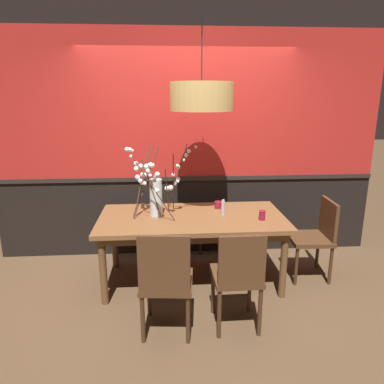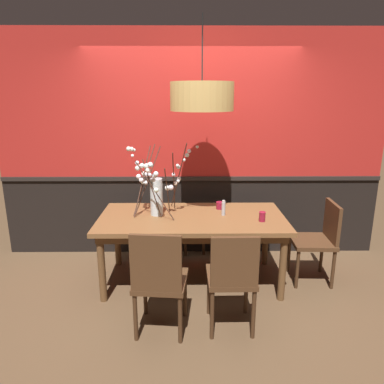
# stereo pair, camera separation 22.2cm
# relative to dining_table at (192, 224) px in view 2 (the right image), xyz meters

# --- Properties ---
(ground_plane) EXTENTS (24.00, 24.00, 0.00)m
(ground_plane) POSITION_rel_dining_table_xyz_m (0.00, 0.00, -0.66)
(ground_plane) COLOR brown
(back_wall) EXTENTS (4.66, 0.14, 2.71)m
(back_wall) POSITION_rel_dining_table_xyz_m (0.00, 0.81, 0.69)
(back_wall) COLOR black
(back_wall) RESTS_ON ground
(dining_table) EXTENTS (1.94, 0.97, 0.74)m
(dining_table) POSITION_rel_dining_table_xyz_m (0.00, 0.00, 0.00)
(dining_table) COLOR brown
(dining_table) RESTS_ON ground
(chair_near_side_left) EXTENTS (0.47, 0.48, 0.95)m
(chair_near_side_left) POSITION_rel_dining_table_xyz_m (-0.28, -0.90, -0.14)
(chair_near_side_left) COLOR #4C301C
(chair_near_side_left) RESTS_ON ground
(chair_near_side_right) EXTENTS (0.41, 0.43, 0.91)m
(chair_near_side_right) POSITION_rel_dining_table_xyz_m (0.32, -0.87, -0.14)
(chair_near_side_right) COLOR #4C301C
(chair_near_side_right) RESTS_ON ground
(chair_far_side_right) EXTENTS (0.46, 0.43, 0.93)m
(chair_far_side_right) POSITION_rel_dining_table_xyz_m (0.33, 0.91, -0.13)
(chair_far_side_right) COLOR #4C301C
(chair_far_side_right) RESTS_ON ground
(chair_far_side_left) EXTENTS (0.48, 0.47, 0.92)m
(chair_far_side_left) POSITION_rel_dining_table_xyz_m (-0.25, 0.91, -0.14)
(chair_far_side_left) COLOR #4C301C
(chair_far_side_left) RESTS_ON ground
(chair_head_east_end) EXTENTS (0.45, 0.45, 0.88)m
(chair_head_east_end) POSITION_rel_dining_table_xyz_m (1.36, 0.00, -0.16)
(chair_head_east_end) COLOR #4C301C
(chair_head_east_end) RESTS_ON ground
(vase_with_blossoms) EXTENTS (0.76, 0.65, 0.78)m
(vase_with_blossoms) POSITION_rel_dining_table_xyz_m (-0.38, 0.06, 0.35)
(vase_with_blossoms) COLOR silver
(vase_with_blossoms) RESTS_ON dining_table
(candle_holder_nearer_center) EXTENTS (0.08, 0.08, 0.08)m
(candle_holder_nearer_center) POSITION_rel_dining_table_xyz_m (0.31, 0.25, 0.12)
(candle_holder_nearer_center) COLOR maroon
(candle_holder_nearer_center) RESTS_ON dining_table
(candle_holder_nearer_edge) EXTENTS (0.07, 0.07, 0.10)m
(candle_holder_nearer_edge) POSITION_rel_dining_table_xyz_m (0.70, -0.16, 0.13)
(candle_holder_nearer_edge) COLOR maroon
(candle_holder_nearer_edge) RESTS_ON dining_table
(condiment_bottle) EXTENTS (0.04, 0.04, 0.16)m
(condiment_bottle) POSITION_rel_dining_table_xyz_m (0.33, 0.04, 0.16)
(condiment_bottle) COLOR #ADADB2
(condiment_bottle) RESTS_ON dining_table
(pendant_lamp) EXTENTS (0.62, 0.62, 0.89)m
(pendant_lamp) POSITION_rel_dining_table_xyz_m (0.10, 0.07, 1.30)
(pendant_lamp) COLOR tan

